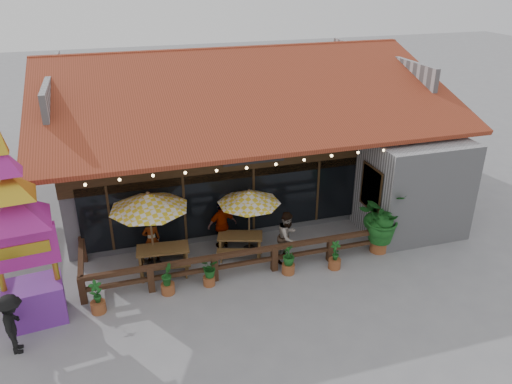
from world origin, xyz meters
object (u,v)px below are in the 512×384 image
object	(u,v)px
thai_sign_tower	(16,214)
pedestrian	(13,324)
umbrella_right	(249,197)
umbrella_left	(149,202)
picnic_table_right	(240,241)
tropical_plant	(382,218)
picnic_table_left	(163,255)

from	to	relation	value
thai_sign_tower	pedestrian	size ratio (longest dim) A/B	3.70
umbrella_right	thai_sign_tower	distance (m)	7.20
umbrella_left	thai_sign_tower	xyz separation A→B (m)	(-3.49, -1.81, 0.97)
picnic_table_right	pedestrian	xyz separation A→B (m)	(-6.81, -2.92, 0.36)
umbrella_left	picnic_table_right	distance (m)	3.50
umbrella_left	umbrella_right	xyz separation A→B (m)	(3.33, 0.07, -0.35)
umbrella_right	tropical_plant	world-z (taller)	umbrella_right
thai_sign_tower	pedestrian	xyz separation A→B (m)	(-0.37, -1.23, -2.49)
umbrella_right	tropical_plant	distance (m)	4.61
picnic_table_right	thai_sign_tower	world-z (taller)	thai_sign_tower
picnic_table_left	picnic_table_right	bearing A→B (deg)	4.35
umbrella_right	tropical_plant	size ratio (longest dim) A/B	1.28
picnic_table_right	umbrella_right	bearing A→B (deg)	26.18
picnic_table_right	pedestrian	distance (m)	7.42
umbrella_right	thai_sign_tower	size ratio (longest dim) A/B	0.46
picnic_table_right	pedestrian	bearing A→B (deg)	-156.77
umbrella_right	picnic_table_right	size ratio (longest dim) A/B	1.56
pedestrian	picnic_table_left	bearing A→B (deg)	-60.97
umbrella_right	picnic_table_left	bearing A→B (deg)	-172.70
umbrella_left	picnic_table_right	world-z (taller)	umbrella_left
picnic_table_right	thai_sign_tower	size ratio (longest dim) A/B	0.29
umbrella_right	picnic_table_right	bearing A→B (deg)	-153.82
umbrella_left	thai_sign_tower	world-z (taller)	thai_sign_tower
picnic_table_right	tropical_plant	distance (m)	4.93
umbrella_left	umbrella_right	world-z (taller)	umbrella_left
picnic_table_right	pedestrian	world-z (taller)	pedestrian
umbrella_left	pedestrian	size ratio (longest dim) A/B	1.76
picnic_table_left	tropical_plant	xyz separation A→B (m)	(7.37, -1.05, 0.75)
umbrella_left	thai_sign_tower	size ratio (longest dim) A/B	0.48
picnic_table_left	umbrella_left	bearing A→B (deg)	131.11
picnic_table_right	tropical_plant	world-z (taller)	tropical_plant
thai_sign_tower	tropical_plant	size ratio (longest dim) A/B	2.79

